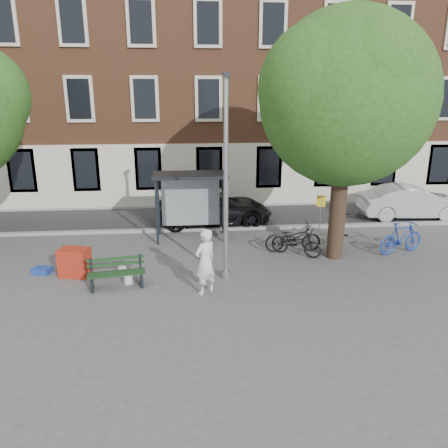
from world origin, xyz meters
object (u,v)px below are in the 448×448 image
car_dark (215,208)px  red_stand (75,262)px  notice_sign (321,209)px  bike_c (296,242)px  bench (117,274)px  bike_a (293,238)px  lamppost (226,191)px  painter (205,262)px  bus_shelter (201,191)px  bike_b (401,238)px  bike_d (341,230)px  car_silver (411,202)px

car_dark → red_stand: bearing=135.1°
notice_sign → red_stand: bearing=-149.2°
bike_c → notice_sign: 1.89m
bench → bike_c: bike_c is taller
bench → red_stand: red_stand is taller
bike_a → bike_c: bike_a is taller
bike_a → red_stand: bearing=101.6°
lamppost → painter: bearing=-124.1°
bike_a → car_dark: 4.64m
bus_shelter → painter: bus_shelter is taller
bench → bike_b: size_ratio=0.89×
car_dark → red_stand: size_ratio=5.59×
bike_a → car_dark: (-2.58, 3.85, 0.16)m
bike_d → car_silver: car_silver is taller
bike_b → bike_d: bike_d is taller
bike_b → car_dark: size_ratio=0.39×
painter → bike_c: painter is taller
bike_a → red_stand: bike_a is taller
notice_sign → bus_shelter: bearing=-178.8°
bench → car_dark: size_ratio=0.34×
bench → notice_sign: size_ratio=0.91×
painter → bike_b: size_ratio=1.00×
bike_c → bus_shelter: bearing=86.6°
painter → bike_b: painter is taller
bus_shelter → car_silver: bearing=11.4°
bus_shelter → car_dark: 2.35m
lamppost → car_silver: lamppost is taller
bike_a → car_silver: car_silver is taller
painter → lamppost: bearing=-162.7°
painter → bike_d: size_ratio=0.95×
bike_d → car_silver: size_ratio=0.44×
bike_d → car_dark: bearing=-15.6°
painter → car_dark: (0.75, 7.00, -0.27)m
lamppost → bike_c: bearing=33.6°
lamppost → car_silver: (9.12, 6.07, -2.02)m
bus_shelter → car_silver: size_ratio=0.61×
painter → bike_c: bearing=-178.9°
bus_shelter → bench: size_ratio=1.64×
lamppost → red_stand: size_ratio=6.79×
bike_b → bike_c: bearing=70.0°
car_dark → car_silver: size_ratio=1.08×
lamppost → car_silver: 11.14m
car_dark → notice_sign: size_ratio=2.66×
lamppost → bike_b: lamppost is taller
car_silver → car_dark: bearing=94.0°
bike_c → notice_sign: size_ratio=0.97×
bus_shelter → bike_c: (3.29, -2.33, -1.43)m
bus_shelter → bike_a: bearing=-31.0°
bench → car_silver: car_silver is taller
bike_a → notice_sign: notice_sign is taller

